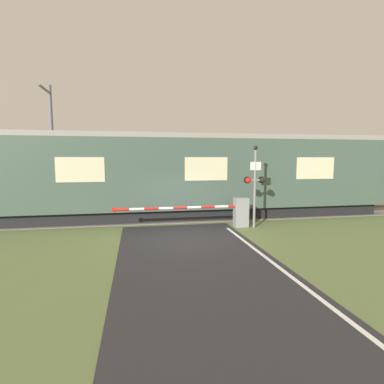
% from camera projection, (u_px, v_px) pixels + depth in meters
% --- Properties ---
extents(ground_plane, '(80.00, 80.00, 0.00)m').
position_uv_depth(ground_plane, '(183.00, 237.00, 11.55)').
color(ground_plane, '#5B6B3D').
extents(track_bed, '(36.00, 3.20, 0.13)m').
position_uv_depth(track_bed, '(171.00, 217.00, 15.44)').
color(track_bed, slate).
rests_on(track_bed, ground_plane).
extents(train, '(20.26, 3.20, 4.20)m').
position_uv_depth(train, '(199.00, 175.00, 15.47)').
color(train, black).
rests_on(train, ground_plane).
extents(crossing_barrier, '(5.85, 0.44, 1.29)m').
position_uv_depth(crossing_barrier, '(231.00, 212.00, 13.15)').
color(crossing_barrier, gray).
rests_on(crossing_barrier, ground_plane).
extents(signal_post, '(0.95, 0.26, 3.56)m').
position_uv_depth(signal_post, '(255.00, 182.00, 12.91)').
color(signal_post, gray).
rests_on(signal_post, ground_plane).
extents(catenary_pole, '(0.20, 1.90, 6.88)m').
position_uv_depth(catenary_pole, '(52.00, 148.00, 16.14)').
color(catenary_pole, slate).
rests_on(catenary_pole, ground_plane).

